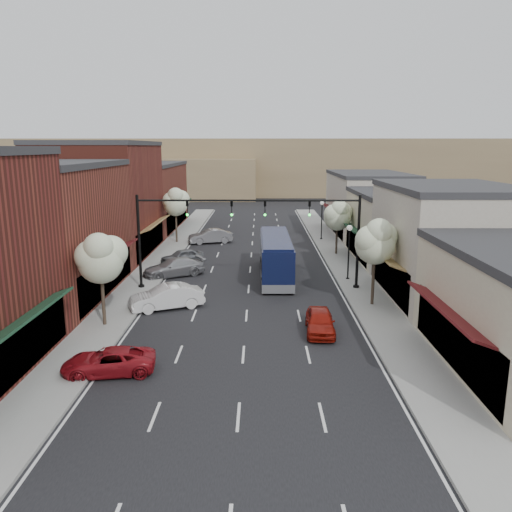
{
  "coord_description": "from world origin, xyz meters",
  "views": [
    {
      "loc": [
        0.83,
        -27.75,
        10.36
      ],
      "look_at": [
        0.54,
        9.46,
        2.2
      ],
      "focal_mm": 35.0,
      "sensor_mm": 36.0,
      "label": 1
    }
  ],
  "objects_px": {
    "tree_left_near": "(101,257)",
    "tree_right_far": "(338,215)",
    "red_hatchback": "(320,321)",
    "lamp_post_near": "(349,243)",
    "coach_bus": "(276,256)",
    "parked_car_a": "(109,361)",
    "signal_mast_left": "(171,228)",
    "signal_mast_right": "(326,228)",
    "parked_car_c": "(174,267)",
    "parked_car_e": "(210,236)",
    "lamp_post_far": "(322,214)",
    "tree_right_near": "(376,240)",
    "parked_car_d": "(182,256)",
    "tree_left_far": "(176,201)",
    "parked_car_b": "(167,297)"
  },
  "relations": [
    {
      "from": "parked_car_a",
      "to": "signal_mast_right",
      "type": "bearing_deg",
      "value": 131.82
    },
    {
      "from": "tree_right_near",
      "to": "parked_car_c",
      "type": "relative_size",
      "value": 1.18
    },
    {
      "from": "signal_mast_right",
      "to": "parked_car_e",
      "type": "bearing_deg",
      "value": 119.55
    },
    {
      "from": "tree_left_near",
      "to": "lamp_post_far",
      "type": "height_order",
      "value": "tree_left_near"
    },
    {
      "from": "signal_mast_right",
      "to": "lamp_post_far",
      "type": "distance_m",
      "value": 20.19
    },
    {
      "from": "tree_right_far",
      "to": "red_hatchback",
      "type": "xyz_separation_m",
      "value": [
        -4.09,
        -20.83,
        -3.32
      ]
    },
    {
      "from": "red_hatchback",
      "to": "tree_left_far",
      "type": "bearing_deg",
      "value": 118.17
    },
    {
      "from": "tree_left_far",
      "to": "red_hatchback",
      "type": "distance_m",
      "value": 29.86
    },
    {
      "from": "lamp_post_near",
      "to": "parked_car_b",
      "type": "xyz_separation_m",
      "value": [
        -13.05,
        -7.14,
        -2.22
      ]
    },
    {
      "from": "tree_right_near",
      "to": "coach_bus",
      "type": "bearing_deg",
      "value": 129.11
    },
    {
      "from": "tree_right_near",
      "to": "tree_right_far",
      "type": "bearing_deg",
      "value": 90.0
    },
    {
      "from": "lamp_post_near",
      "to": "tree_left_near",
      "type": "bearing_deg",
      "value": -146.67
    },
    {
      "from": "signal_mast_right",
      "to": "coach_bus",
      "type": "height_order",
      "value": "signal_mast_right"
    },
    {
      "from": "tree_right_far",
      "to": "parked_car_d",
      "type": "distance_m",
      "value": 15.38
    },
    {
      "from": "lamp_post_near",
      "to": "coach_bus",
      "type": "distance_m",
      "value": 5.94
    },
    {
      "from": "tree_right_far",
      "to": "lamp_post_far",
      "type": "distance_m",
      "value": 8.13
    },
    {
      "from": "parked_car_d",
      "to": "parked_car_e",
      "type": "distance_m",
      "value": 9.91
    },
    {
      "from": "lamp_post_near",
      "to": "lamp_post_far",
      "type": "height_order",
      "value": "same"
    },
    {
      "from": "signal_mast_right",
      "to": "parked_car_c",
      "type": "height_order",
      "value": "signal_mast_right"
    },
    {
      "from": "parked_car_a",
      "to": "parked_car_c",
      "type": "distance_m",
      "value": 17.95
    },
    {
      "from": "red_hatchback",
      "to": "coach_bus",
      "type": "bearing_deg",
      "value": 102.93
    },
    {
      "from": "signal_mast_right",
      "to": "parked_car_d",
      "type": "xyz_separation_m",
      "value": [
        -11.82,
        8.24,
        -3.96
      ]
    },
    {
      "from": "tree_left_near",
      "to": "tree_right_far",
      "type": "bearing_deg",
      "value": 50.31
    },
    {
      "from": "tree_left_near",
      "to": "parked_car_e",
      "type": "distance_m",
      "value": 26.56
    },
    {
      "from": "tree_right_far",
      "to": "parked_car_b",
      "type": "distance_m",
      "value": 21.68
    },
    {
      "from": "coach_bus",
      "to": "red_hatchback",
      "type": "distance_m",
      "value": 12.74
    },
    {
      "from": "tree_right_near",
      "to": "red_hatchback",
      "type": "height_order",
      "value": "tree_right_near"
    },
    {
      "from": "tree_left_near",
      "to": "parked_car_a",
      "type": "xyz_separation_m",
      "value": [
        2.05,
        -6.15,
        -3.62
      ]
    },
    {
      "from": "tree_left_near",
      "to": "red_hatchback",
      "type": "xyz_separation_m",
      "value": [
        12.51,
        -0.83,
        -3.55
      ]
    },
    {
      "from": "signal_mast_right",
      "to": "tree_left_far",
      "type": "distance_m",
      "value": 22.68
    },
    {
      "from": "red_hatchback",
      "to": "parked_car_a",
      "type": "distance_m",
      "value": 11.73
    },
    {
      "from": "tree_left_near",
      "to": "parked_car_a",
      "type": "height_order",
      "value": "tree_left_near"
    },
    {
      "from": "signal_mast_right",
      "to": "parked_car_a",
      "type": "bearing_deg",
      "value": -129.77
    },
    {
      "from": "parked_car_a",
      "to": "lamp_post_far",
      "type": "bearing_deg",
      "value": 149.33
    },
    {
      "from": "lamp_post_far",
      "to": "signal_mast_left",
      "type": "bearing_deg",
      "value": -123.86
    },
    {
      "from": "signal_mast_right",
      "to": "parked_car_c",
      "type": "relative_size",
      "value": 1.63
    },
    {
      "from": "lamp_post_near",
      "to": "parked_car_d",
      "type": "bearing_deg",
      "value": 157.7
    },
    {
      "from": "tree_left_near",
      "to": "signal_mast_left",
      "type": "bearing_deg",
      "value": 71.9
    },
    {
      "from": "signal_mast_right",
      "to": "parked_car_b",
      "type": "bearing_deg",
      "value": -156.88
    },
    {
      "from": "signal_mast_right",
      "to": "lamp_post_near",
      "type": "xyz_separation_m",
      "value": [
        2.18,
        2.5,
        -1.62
      ]
    },
    {
      "from": "tree_left_far",
      "to": "lamp_post_near",
      "type": "relative_size",
      "value": 1.38
    },
    {
      "from": "tree_right_near",
      "to": "parked_car_d",
      "type": "bearing_deg",
      "value": 139.79
    },
    {
      "from": "tree_left_near",
      "to": "lamp_post_far",
      "type": "bearing_deg",
      "value": 60.22
    },
    {
      "from": "tree_right_far",
      "to": "tree_left_far",
      "type": "relative_size",
      "value": 0.89
    },
    {
      "from": "lamp_post_near",
      "to": "parked_car_c",
      "type": "distance_m",
      "value": 14.24
    },
    {
      "from": "signal_mast_left",
      "to": "parked_car_a",
      "type": "xyz_separation_m",
      "value": [
        -0.58,
        -14.21,
        -4.03
      ]
    },
    {
      "from": "tree_left_near",
      "to": "lamp_post_far",
      "type": "relative_size",
      "value": 1.28
    },
    {
      "from": "signal_mast_left",
      "to": "tree_right_far",
      "type": "bearing_deg",
      "value": 40.54
    },
    {
      "from": "signal_mast_right",
      "to": "red_hatchback",
      "type": "distance_m",
      "value": 9.82
    },
    {
      "from": "signal_mast_left",
      "to": "signal_mast_right",
      "type": "bearing_deg",
      "value": 0.0
    }
  ]
}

